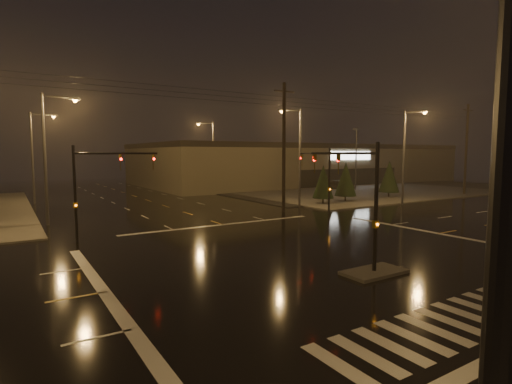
{
  "coord_description": "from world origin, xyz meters",
  "views": [
    {
      "loc": [
        -14.09,
        -16.21,
        5.47
      ],
      "look_at": [
        -0.33,
        5.64,
        3.0
      ],
      "focal_mm": 28.0,
      "sensor_mm": 36.0,
      "label": 1
    }
  ],
  "objects": [
    {
      "name": "signal_mast_ne",
      "position": [
        9.5,
        10.14,
        3.79
      ],
      "size": [
        4.84,
        1.86,
        6.0
      ],
      "color": "black",
      "rests_on": "ground"
    },
    {
      "name": "streetlight_3",
      "position": [
        11.18,
        16.0,
        5.8
      ],
      "size": [
        2.77,
        0.32,
        10.0
      ],
      "color": "#38383A",
      "rests_on": "ground"
    },
    {
      "name": "retail_building",
      "position": [
        35.0,
        45.99,
        3.84
      ],
      "size": [
        60.2,
        28.3,
        7.2
      ],
      "color": "#6E674F",
      "rests_on": "ground"
    },
    {
      "name": "crosswalk",
      "position": [
        0.0,
        -9.0,
        0.01
      ],
      "size": [
        15.0,
        2.6,
        0.01
      ],
      "primitive_type": "cube",
      "color": "beige",
      "rests_on": "ground"
    },
    {
      "name": "streetlight_2",
      "position": [
        -11.18,
        34.0,
        5.8
      ],
      "size": [
        2.77,
        0.32,
        10.0
      ],
      "color": "#38383A",
      "rests_on": "ground"
    },
    {
      "name": "conifer_1",
      "position": [
        18.75,
        16.73,
        2.63
      ],
      "size": [
        2.47,
        2.47,
        4.56
      ],
      "color": "black",
      "rests_on": "ground"
    },
    {
      "name": "signal_mast_nw",
      "position": [
        -9.5,
        10.14,
        3.79
      ],
      "size": [
        4.84,
        1.86,
        6.0
      ],
      "color": "black",
      "rests_on": "ground"
    },
    {
      "name": "ground",
      "position": [
        0.0,
        0.0,
        0.0
      ],
      "size": [
        140.0,
        140.0,
        0.0
      ],
      "primitive_type": "plane",
      "color": "black",
      "rests_on": "ground"
    },
    {
      "name": "conifer_2",
      "position": [
        26.61,
        17.1,
        2.68
      ],
      "size": [
        2.54,
        2.54,
        4.66
      ],
      "color": "black",
      "rests_on": "ground"
    },
    {
      "name": "sidewalk_ne",
      "position": [
        30.0,
        30.0,
        0.06
      ],
      "size": [
        36.0,
        36.0,
        0.12
      ],
      "primitive_type": "cube",
      "color": "#4B4943",
      "rests_on": "ground"
    },
    {
      "name": "signal_mast_median",
      "position": [
        0.0,
        -3.07,
        3.75
      ],
      "size": [
        0.25,
        4.59,
        6.0
      ],
      "color": "black",
      "rests_on": "ground"
    },
    {
      "name": "utility_pole_2",
      "position": [
        38.0,
        14.0,
        6.13
      ],
      "size": [
        2.2,
        0.32,
        12.0
      ],
      "color": "black",
      "rests_on": "ground"
    },
    {
      "name": "utility_pole_1",
      "position": [
        8.0,
        14.0,
        6.13
      ],
      "size": [
        2.2,
        0.32,
        12.0
      ],
      "color": "black",
      "rests_on": "ground"
    },
    {
      "name": "streetlight_1",
      "position": [
        -11.18,
        18.0,
        5.8
      ],
      "size": [
        2.77,
        0.32,
        10.0
      ],
      "color": "#38383A",
      "rests_on": "ground"
    },
    {
      "name": "median_island",
      "position": [
        0.0,
        -4.0,
        0.07
      ],
      "size": [
        3.0,
        1.6,
        0.15
      ],
      "primitive_type": "cube",
      "color": "#4B4943",
      "rests_on": "ground"
    },
    {
      "name": "conifer_0",
      "position": [
        15.01,
        16.34,
        2.48
      ],
      "size": [
        2.28,
        2.28,
        4.26
      ],
      "color": "black",
      "rests_on": "ground"
    },
    {
      "name": "streetlight_4",
      "position": [
        11.18,
        36.0,
        5.8
      ],
      "size": [
        2.77,
        0.32,
        10.0
      ],
      "color": "#38383A",
      "rests_on": "ground"
    },
    {
      "name": "parking_lot",
      "position": [
        35.0,
        28.0,
        0.04
      ],
      "size": [
        50.0,
        24.0,
        0.08
      ],
      "primitive_type": "cube",
      "color": "black",
      "rests_on": "ground"
    },
    {
      "name": "car_parked",
      "position": [
        28.96,
        28.33,
        0.78
      ],
      "size": [
        3.29,
        4.95,
        1.57
      ],
      "primitive_type": "imported",
      "rotation": [
        0.0,
        0.0,
        0.34
      ],
      "color": "black",
      "rests_on": "ground"
    },
    {
      "name": "streetlight_6",
      "position": [
        22.0,
        11.18,
        5.8
      ],
      "size": [
        0.32,
        2.77,
        10.0
      ],
      "color": "#38383A",
      "rests_on": "ground"
    },
    {
      "name": "stop_bar_far",
      "position": [
        0.0,
        11.0,
        0.01
      ],
      "size": [
        16.0,
        0.5,
        0.01
      ],
      "primitive_type": "cube",
      "color": "beige",
      "rests_on": "ground"
    }
  ]
}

